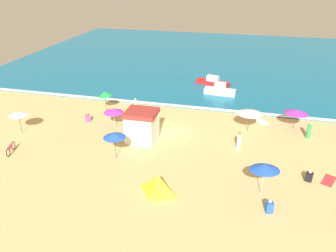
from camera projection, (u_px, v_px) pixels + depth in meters
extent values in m
plane|color=#D8B775|center=(166.00, 133.00, 30.06)|extent=(60.00, 60.00, 0.00)
cube|color=#146B93|center=(207.00, 58.00, 54.43)|extent=(60.00, 44.00, 0.10)
cube|color=white|center=(180.00, 106.00, 35.50)|extent=(57.00, 0.70, 0.01)
cube|color=white|center=(142.00, 128.00, 28.15)|extent=(2.54, 2.32, 2.47)
cube|color=#A5332D|center=(141.00, 113.00, 27.52)|extent=(2.65, 2.39, 0.38)
cylinder|color=#4C3823|center=(295.00, 120.00, 30.38)|extent=(0.05, 0.05, 1.89)
cone|color=#B733C6|center=(296.00, 112.00, 30.02)|extent=(3.03, 3.03, 0.50)
cylinder|color=#4C3823|center=(115.00, 146.00, 25.73)|extent=(0.05, 0.05, 2.12)
cone|color=blue|center=(114.00, 135.00, 25.32)|extent=(2.53, 2.53, 0.38)
cylinder|color=#4C3823|center=(249.00, 121.00, 29.94)|extent=(0.05, 0.05, 2.04)
cone|color=white|center=(250.00, 112.00, 29.54)|extent=(3.20, 3.20, 0.38)
cylinder|color=#4C3823|center=(106.00, 102.00, 34.08)|extent=(0.05, 0.05, 2.13)
cone|color=green|center=(105.00, 94.00, 33.69)|extent=(1.65, 1.62, 0.63)
cylinder|color=#4C3823|center=(20.00, 122.00, 29.68)|extent=(0.05, 0.05, 2.02)
cone|color=white|center=(18.00, 114.00, 29.28)|extent=(1.84, 1.84, 0.33)
cylinder|color=silver|center=(263.00, 179.00, 21.58)|extent=(0.05, 0.05, 2.24)
cone|color=blue|center=(265.00, 167.00, 21.15)|extent=(2.70, 2.71, 0.62)
cylinder|color=silver|center=(114.00, 118.00, 30.84)|extent=(0.05, 0.05, 1.82)
cone|color=#B733C6|center=(114.00, 110.00, 30.51)|extent=(1.91, 1.91, 0.42)
pyramid|color=yellow|center=(158.00, 184.00, 21.85)|extent=(2.51, 2.14, 1.35)
torus|color=black|center=(13.00, 146.00, 27.22)|extent=(0.27, 0.71, 0.72)
torus|color=black|center=(8.00, 152.00, 26.24)|extent=(0.27, 0.71, 0.72)
cube|color=#D84CA5|center=(10.00, 147.00, 26.63)|extent=(0.32, 0.86, 0.36)
cylinder|color=white|center=(239.00, 142.00, 27.15)|extent=(0.40, 0.40, 1.33)
sphere|color=#9E6B47|center=(240.00, 133.00, 26.80)|extent=(0.27, 0.27, 0.27)
cube|color=blue|center=(269.00, 207.00, 20.22)|extent=(0.53, 0.53, 0.74)
sphere|color=beige|center=(270.00, 201.00, 20.02)|extent=(0.22, 0.22, 0.22)
cylinder|color=white|center=(136.00, 107.00, 33.56)|extent=(0.39, 0.39, 1.51)
sphere|color=#DBA884|center=(135.00, 99.00, 33.18)|extent=(0.24, 0.24, 0.24)
cylinder|color=green|center=(309.00, 131.00, 28.85)|extent=(0.39, 0.39, 1.30)
sphere|color=#DBA884|center=(311.00, 124.00, 28.51)|extent=(0.26, 0.26, 0.26)
cube|color=#D84CA5|center=(88.00, 118.00, 32.09)|extent=(0.61, 0.61, 0.68)
sphere|color=#9E6B47|center=(87.00, 114.00, 31.90)|extent=(0.22, 0.22, 0.22)
cube|color=black|center=(309.00, 177.00, 23.22)|extent=(0.59, 0.59, 0.64)
sphere|color=beige|center=(310.00, 172.00, 23.03)|extent=(0.24, 0.24, 0.24)
cube|color=white|center=(262.00, 122.00, 32.12)|extent=(1.55, 1.75, 0.01)
cube|color=red|center=(329.00, 180.00, 23.35)|extent=(1.32, 1.73, 0.01)
cube|color=white|center=(220.00, 92.00, 38.63)|extent=(3.74, 1.41, 0.68)
cube|color=silver|center=(220.00, 86.00, 38.30)|extent=(1.34, 0.76, 0.80)
cube|color=red|center=(213.00, 83.00, 41.91)|extent=(4.50, 2.36, 0.45)
cube|color=silver|center=(213.00, 78.00, 41.66)|extent=(1.66, 1.12, 0.70)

